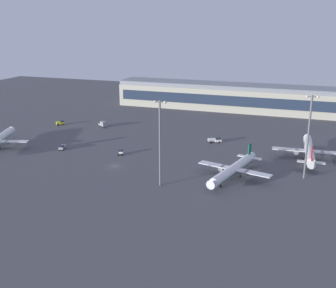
{
  "coord_description": "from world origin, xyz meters",
  "views": [
    {
      "loc": [
        69.85,
        -137.53,
        56.07
      ],
      "look_at": [
        14.46,
        22.78,
        4.0
      ],
      "focal_mm": 43.9,
      "sensor_mm": 36.0,
      "label": 1
    }
  ],
  "objects_px": {
    "fuel_truck": "(215,140)",
    "cargo_loader": "(62,147)",
    "pushback_tug": "(121,152)",
    "catering_truck": "(103,124)",
    "apron_light_west": "(309,133)",
    "airplane_near_gate": "(234,169)",
    "apron_light_east": "(160,139)",
    "airplane_far_stand": "(309,150)",
    "maintenance_van": "(60,123)"
  },
  "relations": [
    {
      "from": "fuel_truck",
      "to": "cargo_loader",
      "type": "relative_size",
      "value": 1.47
    },
    {
      "from": "apron_light_east",
      "to": "apron_light_west",
      "type": "xyz_separation_m",
      "value": [
        47.46,
        23.66,
        0.26
      ]
    },
    {
      "from": "catering_truck",
      "to": "apron_light_west",
      "type": "xyz_separation_m",
      "value": [
        104.61,
        -42.34,
        15.7
      ]
    },
    {
      "from": "maintenance_van",
      "to": "pushback_tug",
      "type": "relative_size",
      "value": 1.27
    },
    {
      "from": "cargo_loader",
      "to": "catering_truck",
      "type": "bearing_deg",
      "value": -99.39
    },
    {
      "from": "airplane_near_gate",
      "to": "apron_light_east",
      "type": "distance_m",
      "value": 30.73
    },
    {
      "from": "apron_light_east",
      "to": "apron_light_west",
      "type": "height_order",
      "value": "apron_light_west"
    },
    {
      "from": "pushback_tug",
      "to": "fuel_truck",
      "type": "relative_size",
      "value": 0.52
    },
    {
      "from": "fuel_truck",
      "to": "apron_light_west",
      "type": "relative_size",
      "value": 0.21
    },
    {
      "from": "catering_truck",
      "to": "fuel_truck",
      "type": "height_order",
      "value": "catering_truck"
    },
    {
      "from": "catering_truck",
      "to": "cargo_loader",
      "type": "relative_size",
      "value": 1.34
    },
    {
      "from": "airplane_near_gate",
      "to": "fuel_truck",
      "type": "bearing_deg",
      "value": -54.52
    },
    {
      "from": "cargo_loader",
      "to": "apron_light_east",
      "type": "bearing_deg",
      "value": 144.57
    },
    {
      "from": "pushback_tug",
      "to": "fuel_truck",
      "type": "distance_m",
      "value": 45.85
    },
    {
      "from": "maintenance_van",
      "to": "apron_light_west",
      "type": "relative_size",
      "value": 0.14
    },
    {
      "from": "catering_truck",
      "to": "apron_light_west",
      "type": "relative_size",
      "value": 0.19
    },
    {
      "from": "airplane_far_stand",
      "to": "maintenance_van",
      "type": "xyz_separation_m",
      "value": [
        -129.85,
        15.58,
        -2.54
      ]
    },
    {
      "from": "airplane_far_stand",
      "to": "catering_truck",
      "type": "distance_m",
      "value": 107.56
    },
    {
      "from": "airplane_near_gate",
      "to": "fuel_truck",
      "type": "distance_m",
      "value": 44.71
    },
    {
      "from": "apron_light_west",
      "to": "airplane_near_gate",
      "type": "bearing_deg",
      "value": -161.2
    },
    {
      "from": "catering_truck",
      "to": "cargo_loader",
      "type": "bearing_deg",
      "value": -142.24
    },
    {
      "from": "airplane_near_gate",
      "to": "catering_truck",
      "type": "height_order",
      "value": "airplane_near_gate"
    },
    {
      "from": "pushback_tug",
      "to": "catering_truck",
      "type": "distance_m",
      "value": 49.39
    },
    {
      "from": "fuel_truck",
      "to": "airplane_near_gate",
      "type": "bearing_deg",
      "value": -7.28
    },
    {
      "from": "airplane_near_gate",
      "to": "cargo_loader",
      "type": "bearing_deg",
      "value": 7.6
    },
    {
      "from": "airplane_near_gate",
      "to": "airplane_far_stand",
      "type": "distance_m",
      "value": 40.54
    },
    {
      "from": "airplane_far_stand",
      "to": "apron_light_east",
      "type": "xyz_separation_m",
      "value": [
        -48.63,
        -46.69,
        13.3
      ]
    },
    {
      "from": "maintenance_van",
      "to": "fuel_truck",
      "type": "bearing_deg",
      "value": 40.45
    },
    {
      "from": "catering_truck",
      "to": "apron_light_east",
      "type": "height_order",
      "value": "apron_light_east"
    },
    {
      "from": "airplane_near_gate",
      "to": "pushback_tug",
      "type": "xyz_separation_m",
      "value": [
        -50.55,
        11.12,
        -2.44
      ]
    },
    {
      "from": "airplane_near_gate",
      "to": "fuel_truck",
      "type": "relative_size",
      "value": 5.47
    },
    {
      "from": "pushback_tug",
      "to": "apron_light_west",
      "type": "relative_size",
      "value": 0.11
    },
    {
      "from": "fuel_truck",
      "to": "cargo_loader",
      "type": "xyz_separation_m",
      "value": [
        -62.06,
        -32.67,
        -0.19
      ]
    },
    {
      "from": "airplane_near_gate",
      "to": "pushback_tug",
      "type": "height_order",
      "value": "airplane_near_gate"
    },
    {
      "from": "catering_truck",
      "to": "fuel_truck",
      "type": "xyz_separation_m",
      "value": [
        63.82,
        -9.1,
        -0.21
      ]
    },
    {
      "from": "pushback_tug",
      "to": "apron_light_east",
      "type": "xyz_separation_m",
      "value": [
        27.6,
        -26.44,
        15.95
      ]
    },
    {
      "from": "cargo_loader",
      "to": "fuel_truck",
      "type": "bearing_deg",
      "value": -164.04
    },
    {
      "from": "airplane_near_gate",
      "to": "maintenance_van",
      "type": "xyz_separation_m",
      "value": [
        -104.18,
        46.95,
        -2.33
      ]
    },
    {
      "from": "fuel_truck",
      "to": "apron_light_east",
      "type": "height_order",
      "value": "apron_light_east"
    },
    {
      "from": "fuel_truck",
      "to": "maintenance_van",
      "type": "bearing_deg",
      "value": -122.17
    },
    {
      "from": "pushback_tug",
      "to": "apron_light_west",
      "type": "bearing_deg",
      "value": -15.96
    },
    {
      "from": "apron_light_west",
      "to": "fuel_truck",
      "type": "bearing_deg",
      "value": 140.82
    },
    {
      "from": "maintenance_van",
      "to": "apron_light_west",
      "type": "distance_m",
      "value": 135.3
    },
    {
      "from": "airplane_far_stand",
      "to": "apron_light_west",
      "type": "distance_m",
      "value": 26.75
    },
    {
      "from": "airplane_far_stand",
      "to": "catering_truck",
      "type": "bearing_deg",
      "value": 166.39
    },
    {
      "from": "catering_truck",
      "to": "fuel_truck",
      "type": "relative_size",
      "value": 0.91
    },
    {
      "from": "fuel_truck",
      "to": "cargo_loader",
      "type": "bearing_deg",
      "value": -90.91
    },
    {
      "from": "airplane_near_gate",
      "to": "apron_light_west",
      "type": "bearing_deg",
      "value": -147.11
    },
    {
      "from": "pushback_tug",
      "to": "apron_light_east",
      "type": "bearing_deg",
      "value": -57.61
    },
    {
      "from": "airplane_near_gate",
      "to": "cargo_loader",
      "type": "height_order",
      "value": "airplane_near_gate"
    }
  ]
}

